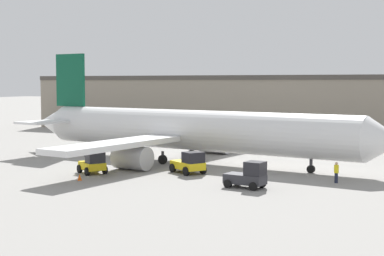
% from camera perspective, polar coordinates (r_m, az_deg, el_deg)
% --- Properties ---
extents(ground_plane, '(400.00, 400.00, 0.00)m').
position_cam_1_polar(ground_plane, '(59.09, 0.00, -3.35)').
color(ground_plane, gray).
extents(terminal_building, '(87.06, 13.43, 9.07)m').
position_cam_1_polar(terminal_building, '(93.09, 9.24, 2.27)').
color(terminal_building, gray).
rests_on(terminal_building, ground_plane).
extents(airplane, '(42.79, 34.62, 11.26)m').
position_cam_1_polar(airplane, '(59.27, -0.78, -0.23)').
color(airplane, silver).
rests_on(airplane, ground_plane).
extents(ground_crew_worker, '(0.37, 0.37, 1.69)m').
position_cam_1_polar(ground_crew_worker, '(48.46, 13.82, -4.15)').
color(ground_crew_worker, '#1E2338').
rests_on(ground_crew_worker, ground_plane).
extents(baggage_tug, '(3.24, 2.08, 2.08)m').
position_cam_1_polar(baggage_tug, '(45.00, 5.48, -4.64)').
color(baggage_tug, '#2D2D33').
rests_on(baggage_tug, ground_plane).
extents(belt_loader_truck, '(3.17, 2.97, 1.95)m').
position_cam_1_polar(belt_loader_truck, '(52.49, -9.59, -3.38)').
color(belt_loader_truck, yellow).
rests_on(belt_loader_truck, ground_plane).
extents(pushback_tug, '(3.68, 3.32, 1.98)m').
position_cam_1_polar(pushback_tug, '(51.83, -0.25, -3.42)').
color(pushback_tug, yellow).
rests_on(pushback_tug, ground_plane).
extents(safety_cone_near, '(0.36, 0.36, 0.55)m').
position_cam_1_polar(safety_cone_near, '(49.23, -10.84, -4.70)').
color(safety_cone_near, '#EF590F').
rests_on(safety_cone_near, ground_plane).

